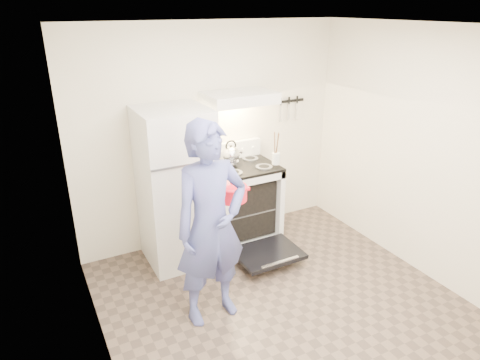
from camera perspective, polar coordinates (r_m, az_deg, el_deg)
name	(u,v)px	position (r m, az deg, el deg)	size (l,w,h in m)	color
floor	(296,317)	(4.13, 7.44, -17.67)	(3.60, 3.60, 0.00)	brown
back_wall	(211,136)	(4.94, -3.83, 5.93)	(3.20, 0.02, 2.50)	beige
refrigerator	(176,188)	(4.57, -8.55, -1.01)	(0.70, 0.70, 1.70)	silver
stove_body	(242,205)	(5.04, 0.31, -3.29)	(0.76, 0.65, 0.92)	silver
cooktop	(242,167)	(4.85, 0.32, 1.77)	(0.76, 0.65, 0.03)	black
backsplash	(231,150)	(5.05, -1.20, 3.99)	(0.76, 0.07, 0.20)	silver
oven_door	(268,253)	(4.75, 3.72, -9.69)	(0.70, 0.54, 0.04)	black
oven_rack	(242,206)	(5.05, 0.31, -3.50)	(0.60, 0.52, 0.01)	gray
range_hood	(239,98)	(4.70, -0.10, 10.93)	(0.76, 0.50, 0.12)	silver
knife_strip	(290,101)	(5.35, 6.65, 10.43)	(0.40, 0.02, 0.03)	black
pizza_stone	(243,208)	(4.98, 0.43, -3.71)	(0.32, 0.32, 0.02)	#8E6D4C
tea_kettle	(231,153)	(4.80, -1.22, 3.59)	(0.24, 0.20, 0.30)	silver
utensil_jar	(276,159)	(4.81, 4.81, 2.87)	(0.09, 0.09, 0.13)	silver
person	(211,225)	(3.64, -3.86, -6.07)	(0.67, 0.44, 1.83)	#3D4D7D
dutch_oven	(232,193)	(3.97, -1.06, -1.79)	(0.35, 0.28, 0.23)	red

